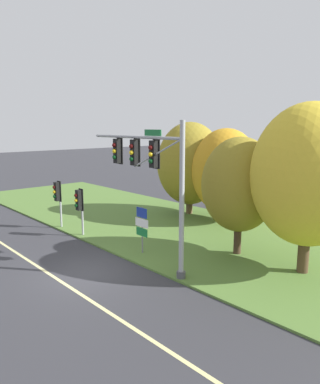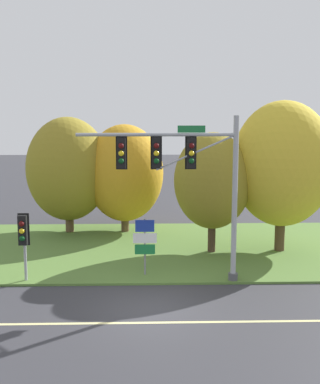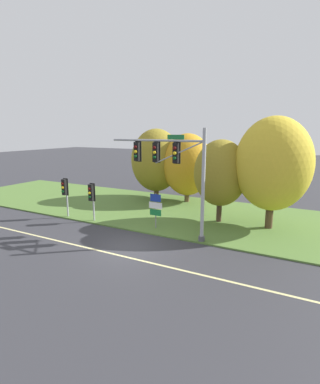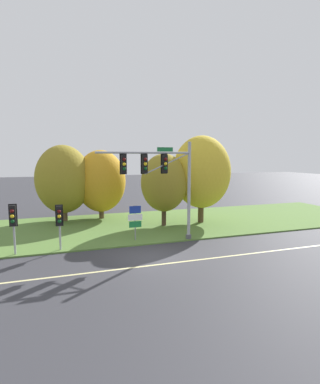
% 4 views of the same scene
% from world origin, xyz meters
% --- Properties ---
extents(ground_plane, '(160.00, 160.00, 0.00)m').
position_xyz_m(ground_plane, '(0.00, 0.00, 0.00)').
color(ground_plane, '#333338').
extents(lane_stripe, '(36.00, 0.16, 0.01)m').
position_xyz_m(lane_stripe, '(0.00, -1.20, 0.00)').
color(lane_stripe, beige).
rests_on(lane_stripe, ground).
extents(grass_verge, '(48.00, 11.50, 0.10)m').
position_xyz_m(grass_verge, '(0.00, 8.25, 0.05)').
color(grass_verge, '#517533').
rests_on(grass_verge, ground).
extents(traffic_signal_mast, '(6.58, 0.49, 6.79)m').
position_xyz_m(traffic_signal_mast, '(1.54, 2.79, 4.67)').
color(traffic_signal_mast, '#9EA0A5').
rests_on(traffic_signal_mast, grass_verge).
extents(pedestrian_signal_further_along, '(0.46, 0.55, 2.85)m').
position_xyz_m(pedestrian_signal_further_along, '(-5.07, 2.83, 2.13)').
color(pedestrian_signal_further_along, '#9EA0A5').
rests_on(pedestrian_signal_further_along, grass_verge).
extents(route_sign_post, '(1.01, 0.08, 2.45)m').
position_xyz_m(route_sign_post, '(-0.12, 3.60, 1.62)').
color(route_sign_post, slate).
rests_on(route_sign_post, grass_verge).
extents(tree_nearest_road, '(4.88, 4.88, 6.82)m').
position_xyz_m(tree_nearest_road, '(-4.66, 11.93, 3.86)').
color(tree_nearest_road, brown).
rests_on(tree_nearest_road, grass_verge).
extents(tree_left_of_mast, '(4.60, 4.60, 6.39)m').
position_xyz_m(tree_left_of_mast, '(-1.35, 11.94, 3.61)').
color(tree_left_of_mast, brown).
rests_on(tree_left_of_mast, grass_verge).
extents(tree_behind_signpost, '(3.85, 3.85, 6.03)m').
position_xyz_m(tree_behind_signpost, '(3.24, 7.23, 3.71)').
color(tree_behind_signpost, '#423021').
rests_on(tree_behind_signpost, grass_verge).
extents(tree_mid_verge, '(5.03, 5.03, 7.59)m').
position_xyz_m(tree_mid_verge, '(6.76, 7.39, 4.53)').
color(tree_mid_verge, '#4C3823').
rests_on(tree_mid_verge, grass_verge).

